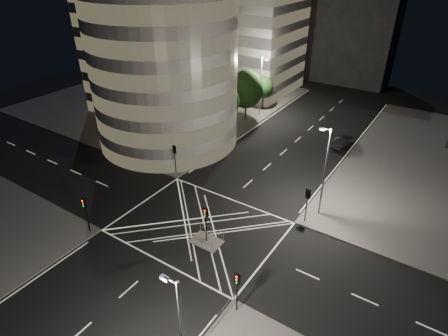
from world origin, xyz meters
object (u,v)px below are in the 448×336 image
Objects in this scene: traffic_signal_nr at (237,285)px; street_lamp_left_near at (195,120)px; traffic_signal_island at (206,218)px; street_lamp_right_far at (325,170)px; street_lamp_left_far at (261,85)px; sedan at (342,141)px; central_island at (206,241)px; traffic_signal_fl at (175,154)px; traffic_signal_nl at (85,209)px; traffic_signal_fr at (307,199)px.

traffic_signal_nr is 0.40× the size of street_lamp_left_near.
traffic_signal_island is 13.13m from street_lamp_right_far.
street_lamp_left_far is 16.80m from sedan.
street_lamp_right_far is (7.44, 10.50, 5.47)m from central_island.
traffic_signal_fl is 13.62m from traffic_signal_island.
traffic_signal_fl is at bearing 142.46° from traffic_signal_island.
traffic_signal_island is (-6.80, 5.30, 0.00)m from traffic_signal_nr.
traffic_signal_fl is 24.88m from sedan.
traffic_signal_nl is 0.85× the size of sedan.
street_lamp_right_far is (18.24, 15.80, 2.63)m from traffic_signal_nl.
traffic_signal_nl and traffic_signal_island have the same top height.
traffic_signal_fr is at bearing 37.69° from traffic_signal_nl.
street_lamp_right_far is at bearing -48.06° from street_lamp_left_far.
traffic_signal_nl is at bearing -90.00° from traffic_signal_fl.
sedan is (15.09, 19.67, -2.13)m from traffic_signal_fl.
street_lamp_right_far is at bearing 87.70° from traffic_signal_nr.
traffic_signal_nl is at bearing -153.86° from traffic_signal_island.
traffic_signal_fr is at bearing 103.29° from sedan.
traffic_signal_nr is at bearing -63.64° from street_lamp_left_far.
traffic_signal_fl is 17.60m from traffic_signal_fr.
street_lamp_left_far reaches higher than traffic_signal_nr.
traffic_signal_island is 0.40× the size of street_lamp_left_far.
street_lamp_left_near is (-0.64, 5.20, 2.63)m from traffic_signal_fl.
street_lamp_left_near reaches higher than traffic_signal_island.
street_lamp_left_far reaches higher than traffic_signal_fl.
traffic_signal_fr reaches higher than central_island.
traffic_signal_fr is 10.73m from traffic_signal_island.
traffic_signal_nr is at bearing 0.00° from traffic_signal_nl.
central_island is at bearing -129.33° from traffic_signal_fr.
traffic_signal_nl is at bearing -88.06° from street_lamp_left_near.
street_lamp_left_far is 28.23m from street_lamp_right_far.
traffic_signal_nr is 8.62m from traffic_signal_island.
traffic_signal_fr is 19.14m from street_lamp_left_near.
traffic_signal_nr is at bearing -92.30° from street_lamp_right_far.
traffic_signal_fl is at bearing 142.31° from traffic_signal_nr.
central_island is at bearing -37.54° from traffic_signal_fl.
traffic_signal_fr is 3.48m from street_lamp_right_far.
traffic_signal_nl is 0.40× the size of street_lamp_right_far.
traffic_signal_nl and traffic_signal_nr have the same top height.
street_lamp_left_far is at bearing 91.57° from traffic_signal_fl.
traffic_signal_island is 0.40× the size of street_lamp_right_far.
traffic_signal_nl is 12.03m from traffic_signal_island.
central_island is at bearing -70.05° from street_lamp_left_far.
sedan is at bearing 100.22° from street_lamp_right_far.
traffic_signal_island is (-6.80, -8.30, 0.00)m from traffic_signal_fr.
traffic_signal_fr is at bearing -15.92° from street_lamp_left_near.
traffic_signal_nr is 1.00× the size of traffic_signal_island.
central_island is 11.10m from traffic_signal_fr.
traffic_signal_fr is 0.40× the size of street_lamp_right_far.
street_lamp_right_far is 18.38m from sedan.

